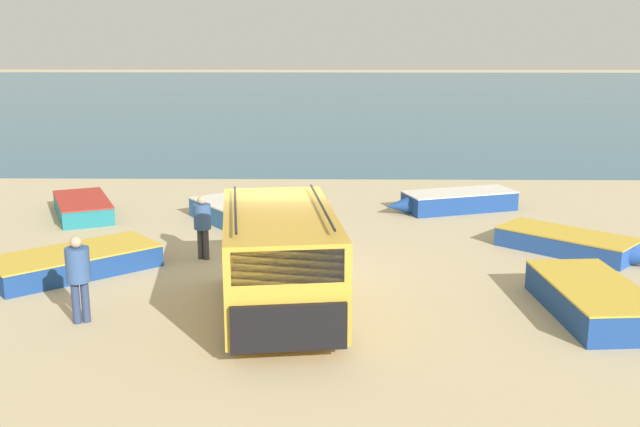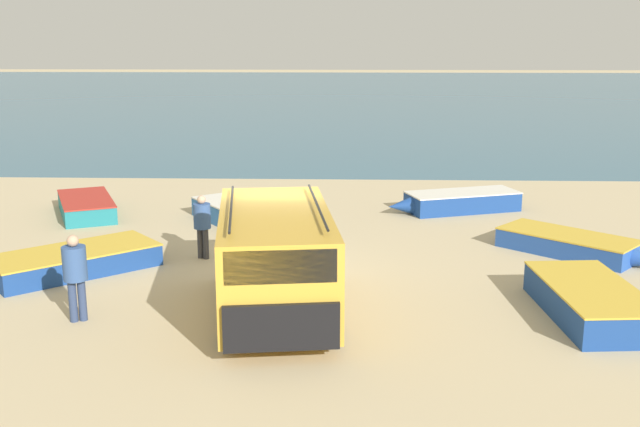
% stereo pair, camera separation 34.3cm
% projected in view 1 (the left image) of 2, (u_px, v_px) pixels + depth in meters
% --- Properties ---
extents(ground_plane, '(200.00, 200.00, 0.00)m').
position_uv_depth(ground_plane, '(275.00, 277.00, 17.49)').
color(ground_plane, tan).
extents(sea_water, '(120.00, 80.00, 0.01)m').
position_uv_depth(sea_water, '(317.00, 95.00, 68.02)').
color(sea_water, '#33607A').
rests_on(sea_water, ground_plane).
extents(parked_van, '(2.78, 5.13, 2.28)m').
position_uv_depth(parked_van, '(279.00, 259.00, 14.90)').
color(parked_van, gold).
rests_on(parked_van, ground_plane).
extents(fishing_rowboat_0, '(1.93, 4.24, 0.65)m').
position_uv_depth(fishing_rowboat_0, '(590.00, 297.00, 15.23)').
color(fishing_rowboat_0, navy).
rests_on(fishing_rowboat_0, ground_plane).
extents(fishing_rowboat_1, '(4.39, 2.41, 0.61)m').
position_uv_depth(fishing_rowboat_1, '(455.00, 201.00, 24.00)').
color(fishing_rowboat_1, navy).
rests_on(fishing_rowboat_1, ground_plane).
extents(fishing_rowboat_2, '(3.52, 4.26, 0.59)m').
position_uv_depth(fishing_rowboat_2, '(242.00, 216.00, 22.12)').
color(fishing_rowboat_2, '#2D66AD').
rests_on(fishing_rowboat_2, ground_plane).
extents(fishing_rowboat_3, '(2.71, 4.03, 0.56)m').
position_uv_depth(fishing_rowboat_3, '(82.00, 207.00, 23.36)').
color(fishing_rowboat_3, '#1E757F').
rests_on(fishing_rowboat_3, ground_plane).
extents(fishing_rowboat_4, '(3.75, 3.47, 0.52)m').
position_uv_depth(fishing_rowboat_4, '(571.00, 243.00, 19.38)').
color(fishing_rowboat_4, '#234CA3').
rests_on(fishing_rowboat_4, ground_plane).
extents(fishing_rowboat_5, '(4.23, 3.84, 0.54)m').
position_uv_depth(fishing_rowboat_5, '(70.00, 263.00, 17.66)').
color(fishing_rowboat_5, navy).
rests_on(fishing_rowboat_5, ground_plane).
extents(fisherman_0, '(0.43, 0.43, 1.63)m').
position_uv_depth(fisherman_0, '(202.00, 222.00, 18.68)').
color(fisherman_0, '#38383D').
rests_on(fisherman_0, ground_plane).
extents(fisherman_1, '(0.46, 0.46, 1.76)m').
position_uv_depth(fisherman_1, '(78.00, 271.00, 14.52)').
color(fisherman_1, navy).
rests_on(fisherman_1, ground_plane).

